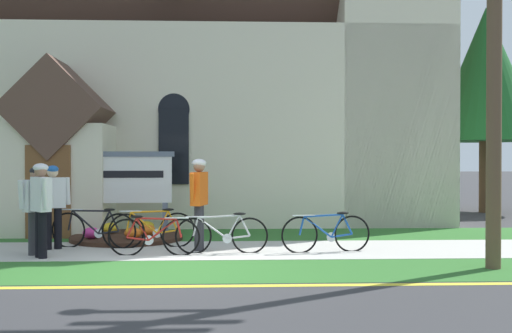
{
  "coord_description": "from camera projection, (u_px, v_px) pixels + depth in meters",
  "views": [
    {
      "loc": [
        1.07,
        -9.65,
        1.79
      ],
      "look_at": [
        1.61,
        3.72,
        1.62
      ],
      "focal_mm": 41.36,
      "sensor_mm": 36.0,
      "label": 1
    }
  ],
  "objects": [
    {
      "name": "church_building",
      "position": [
        202.0,
        66.0,
        18.7
      ],
      "size": [
        15.22,
        10.01,
        13.31
      ],
      "color": "beige",
      "rests_on": "ground"
    },
    {
      "name": "bicycle_green",
      "position": [
        222.0,
        234.0,
        11.14
      ],
      "size": [
        1.77,
        0.08,
        0.79
      ],
      "color": "black",
      "rests_on": "ground"
    },
    {
      "name": "church_lawn",
      "position": [
        169.0,
        235.0,
        13.8
      ],
      "size": [
        24.0,
        2.26,
        0.01
      ],
      "primitive_type": "cube",
      "color": "#2D6628",
      "rests_on": "ground"
    },
    {
      "name": "cyclist_in_blue_jersey",
      "position": [
        53.0,
        200.0,
        11.59
      ],
      "size": [
        0.63,
        0.38,
        1.66
      ],
      "color": "black",
      "rests_on": "ground"
    },
    {
      "name": "bicycle_yellow",
      "position": [
        154.0,
        236.0,
        10.89
      ],
      "size": [
        1.71,
        0.08,
        0.77
      ],
      "color": "black",
      "rests_on": "ground"
    },
    {
      "name": "bicycle_red",
      "position": [
        94.0,
        229.0,
        11.81
      ],
      "size": [
        1.78,
        0.4,
        0.82
      ],
      "color": "black",
      "rests_on": "ground"
    },
    {
      "name": "roadside_conifer",
      "position": [
        486.0,
        75.0,
        19.69
      ],
      "size": [
        3.61,
        3.61,
        6.87
      ],
      "color": "#4C3823",
      "rests_on": "ground"
    },
    {
      "name": "flower_bed",
      "position": [
        127.0,
        236.0,
        13.0
      ],
      "size": [
        2.46,
        2.46,
        0.34
      ],
      "color": "#382319",
      "rests_on": "ground"
    },
    {
      "name": "church_sign",
      "position": [
        131.0,
        181.0,
        13.47
      ],
      "size": [
        1.99,
        0.22,
        1.96
      ],
      "color": "slate",
      "rests_on": "ground"
    },
    {
      "name": "cyclist_in_orange_jersey",
      "position": [
        41.0,
        202.0,
        10.57
      ],
      "size": [
        0.46,
        0.71,
        1.71
      ],
      "color": "black",
      "rests_on": "ground"
    },
    {
      "name": "sidewalk_slab",
      "position": [
        157.0,
        250.0,
        11.49
      ],
      "size": [
        32.0,
        2.37,
        0.01
      ],
      "primitive_type": "cube",
      "color": "#B7B5AD",
      "rests_on": "ground"
    },
    {
      "name": "curb_paint_stripe",
      "position": [
        127.0,
        287.0,
        8.21
      ],
      "size": [
        28.0,
        0.16,
        0.01
      ],
      "primitive_type": "cube",
      "color": "yellow",
      "rests_on": "ground"
    },
    {
      "name": "cyclist_in_green_jersey",
      "position": [
        36.0,
        204.0,
        10.92
      ],
      "size": [
        0.51,
        0.56,
        1.64
      ],
      "color": "#2D2D33",
      "rests_on": "ground"
    },
    {
      "name": "bicycle_white",
      "position": [
        153.0,
        229.0,
        11.85
      ],
      "size": [
        1.71,
        0.32,
        0.81
      ],
      "color": "black",
      "rests_on": "ground"
    },
    {
      "name": "grass_verge",
      "position": [
        139.0,
        271.0,
        9.33
      ],
      "size": [
        32.0,
        1.94,
        0.01
      ],
      "primitive_type": "cube",
      "color": "#2D6628",
      "rests_on": "ground"
    },
    {
      "name": "ground",
      "position": [
        186.0,
        236.0,
        13.62
      ],
      "size": [
        140.0,
        140.0,
        0.0
      ],
      "primitive_type": "plane",
      "color": "#333335"
    },
    {
      "name": "cyclist_in_white_jersey",
      "position": [
        199.0,
        196.0,
        11.46
      ],
      "size": [
        0.34,
        0.73,
        1.79
      ],
      "color": "#2D2D33",
      "rests_on": "ground"
    },
    {
      "name": "distant_hill",
      "position": [
        155.0,
        171.0,
        89.01
      ],
      "size": [
        81.32,
        48.79,
        25.14
      ],
      "primitive_type": "ellipsoid",
      "color": "#847A5B",
      "rests_on": "ground"
    },
    {
      "name": "bicycle_silver",
      "position": [
        326.0,
        233.0,
        11.27
      ],
      "size": [
        1.75,
        0.27,
        0.79
      ],
      "color": "black",
      "rests_on": "ground"
    }
  ]
}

